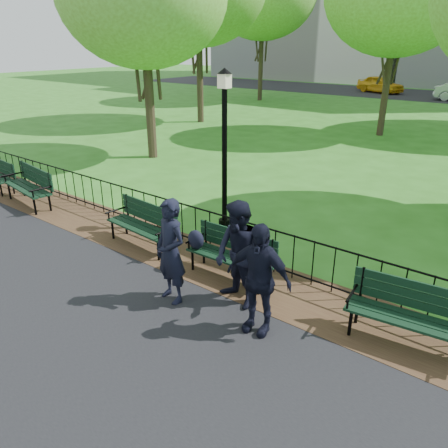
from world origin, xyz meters
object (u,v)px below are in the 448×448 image
Objects in this scene: person_mid at (239,255)px; park_bench_right_a at (414,309)px; lamppost at (224,145)px; person_right at (258,279)px; park_bench_left_a at (144,220)px; person_left at (171,252)px; park_bench_main at (220,246)px; park_bench_left_b at (31,182)px; taxi at (380,84)px.

park_bench_right_a is at bearing 32.09° from person_mid.
lamppost is 2.04× the size of person_right.
park_bench_right_a is (5.58, 0.08, 0.01)m from park_bench_left_a.
person_mid is (-2.61, -0.71, 0.33)m from park_bench_right_a.
lamppost is 3.55m from person_left.
park_bench_left_a is (-2.09, -0.00, -0.00)m from park_bench_main.
park_bench_main is 0.94× the size of park_bench_right_a.
park_bench_main is 2.09m from park_bench_left_a.
person_mid reaches higher than person_right.
person_left is (-0.10, -1.21, 0.33)m from park_bench_main.
park_bench_right_a is 2.72m from person_mid.
park_bench_left_b is 1.14× the size of person_right.
person_left reaches higher than park_bench_main.
lamppost is (5.04, 2.02, 1.34)m from park_bench_left_b.
person_left is 1.00× the size of person_mid.
lamppost is at bearing 127.51° from person_right.
taxi is (-6.68, 33.23, 0.12)m from park_bench_left_a.
person_mid is (0.97, 0.58, 0.00)m from person_left.
person_left is (6.34, -1.12, 0.28)m from park_bench_left_b.
park_bench_left_b is at bearing -167.35° from person_mid.
person_mid is at bearing 141.30° from person_right.
park_bench_left_a is at bearing -148.40° from taxi.
person_mid is at bearing 40.43° from person_left.
park_bench_right_a is 1.04× the size of person_left.
park_bench_main is 34.37m from taxi.
person_right is at bearing -157.13° from park_bench_right_a.
person_left is 0.44× the size of taxi.
park_bench_main is 0.98× the size of person_left.
taxi is (-12.26, 33.15, 0.12)m from park_bench_right_a.
person_left is 1.63m from person_right.
park_bench_left_a is 3.78m from person_right.
park_bench_left_b is 0.56× the size of lamppost.
park_bench_left_a is at bearing 8.64° from park_bench_left_b.
person_mid is at bearing -143.86° from taxi.
park_bench_left_b is 33.40m from taxi.
park_bench_main is at bearing 4.36° from park_bench_left_a.
park_bench_left_a is 5.58m from park_bench_right_a.
taxi is at bearing 105.62° from park_bench_left_a.
park_bench_left_b is at bearing 174.34° from park_bench_right_a.
person_left is (-3.58, -1.29, 0.33)m from park_bench_right_a.
park_bench_right_a is 35.35m from taxi.
person_mid is (0.88, -0.63, 0.33)m from park_bench_main.
park_bench_left_b reaches higher than park_bench_main.
park_bench_left_a is 4.35m from park_bench_left_b.
taxi is at bearing 122.79° from person_mid.
park_bench_main is 3.49m from park_bench_right_a.
lamppost is 4.30m from person_right.
person_left reaches higher than park_bench_left_a.
park_bench_left_a is at bearing 178.53° from park_bench_main.
park_bench_left_b is 6.45m from person_left.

